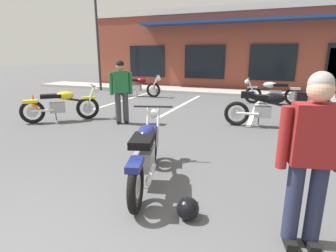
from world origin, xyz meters
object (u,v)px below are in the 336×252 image
Objects in this scene: motorcycle_black_cruiser at (61,105)px; motorcycle_silver_naked at (139,86)px; parking_lot_lamp_post at (96,27)px; motorcycle_green_cafe_racer at (273,92)px; motorcycle_foreground_classic at (146,152)px; motorcycle_red_sportbike at (271,107)px; helmet_on_pavement at (188,208)px; person_in_black_shirt at (121,88)px; traffic_cone at (33,102)px; person_in_shorts_foreground at (311,153)px.

motorcycle_silver_naked is (-0.12, 4.87, 0.00)m from motorcycle_black_cruiser.
motorcycle_green_cafe_racer is at bearing -6.66° from parking_lot_lamp_post.
motorcycle_foreground_classic is 0.97× the size of motorcycle_silver_naked.
motorcycle_red_sportbike is at bearing -89.90° from motorcycle_green_cafe_racer.
parking_lot_lamp_post is (-3.02, 6.03, 2.65)m from motorcycle_black_cruiser.
person_in_black_shirt is at bearing 129.73° from helmet_on_pavement.
motorcycle_silver_naked is 4.10m from parking_lot_lamp_post.
motorcycle_silver_naked is at bearing 118.07° from motorcycle_foreground_classic.
traffic_cone is at bearing 149.49° from motorcycle_foreground_classic.
motorcycle_silver_naked is at bearing -21.93° from parking_lot_lamp_post.
parking_lot_lamp_post is at bearing 158.07° from motorcycle_silver_naked.
traffic_cone is at bearing -116.60° from motorcycle_silver_naked.
person_in_black_shirt is 4.70m from helmet_on_pavement.
helmet_on_pavement is at bearing -31.47° from traffic_cone.
traffic_cone is (-7.89, 4.12, -0.69)m from person_in_shorts_foreground.
person_in_shorts_foreground is at bearing -85.29° from motorcycle_red_sportbike.
motorcycle_silver_naked is 5.55m from motorcycle_green_cafe_racer.
motorcycle_red_sportbike is 1.26× the size of person_in_black_shirt.
motorcycle_silver_naked is at bearing 91.39° from motorcycle_black_cruiser.
motorcycle_black_cruiser is 7.25m from parking_lot_lamp_post.
motorcycle_black_cruiser and motorcycle_silver_naked have the same top height.
parking_lot_lamp_post is at bearing 151.12° from motorcycle_red_sportbike.
motorcycle_foreground_classic is at bearing -101.90° from motorcycle_green_cafe_racer.
motorcycle_green_cafe_racer is at bearing 42.91° from motorcycle_black_cruiser.
traffic_cone is at bearing -176.77° from motorcycle_red_sportbike.
motorcycle_foreground_classic is 3.87× the size of traffic_cone.
person_in_shorts_foreground reaches higher than motorcycle_green_cafe_racer.
motorcycle_green_cafe_racer is (5.43, 5.05, 0.00)m from motorcycle_black_cruiser.
motorcycle_green_cafe_racer is (-0.01, 3.68, -0.07)m from motorcycle_red_sportbike.
person_in_black_shirt is at bearing -8.59° from traffic_cone.
person_in_shorts_foreground is 6.44× the size of helmet_on_pavement.
motorcycle_green_cafe_racer is at bearing 1.87° from motorcycle_silver_naked.
motorcycle_foreground_classic is at bearing 162.17° from person_in_shorts_foreground.
motorcycle_green_cafe_racer is at bearing 84.69° from helmet_on_pavement.
parking_lot_lamp_post reaches higher than motorcycle_green_cafe_racer.
motorcycle_black_cruiser is at bearing -88.61° from motorcycle_silver_naked.
motorcycle_red_sportbike is 8.11× the size of helmet_on_pavement.
traffic_cone is at bearing 171.41° from person_in_black_shirt.
parking_lot_lamp_post reaches higher than helmet_on_pavement.
traffic_cone is at bearing -79.54° from parking_lot_lamp_post.
parking_lot_lamp_post reaches higher than person_in_black_shirt.
person_in_shorts_foreground is (0.37, -4.54, 0.42)m from motorcycle_red_sportbike.
helmet_on_pavement is at bearing -99.61° from motorcycle_red_sportbike.
motorcycle_foreground_classic is 1.21× the size of motorcycle_black_cruiser.
motorcycle_red_sportbike is 4.63m from helmet_on_pavement.
parking_lot_lamp_post is (-7.68, 9.22, 2.99)m from helmet_on_pavement.
motorcycle_foreground_classic and motorcycle_green_cafe_racer have the same top height.
helmet_on_pavement is 7.91m from traffic_cone.
motorcycle_green_cafe_racer is 1.25× the size of person_in_shorts_foreground.
motorcycle_foreground_classic is 1.23× the size of person_in_shorts_foreground.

